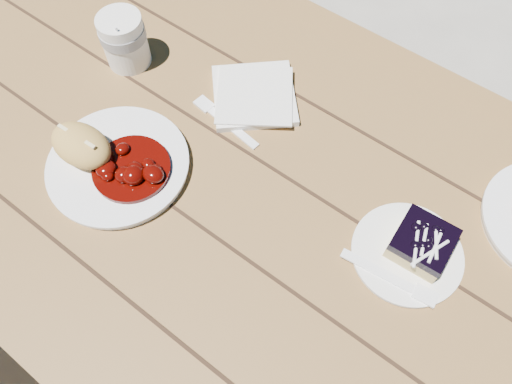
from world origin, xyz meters
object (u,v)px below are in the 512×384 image
Objects in this scene: blueberry_cake at (422,243)px; main_plate at (119,166)px; bread_roll at (81,145)px; dessert_plate at (407,254)px; coffee_cup at (124,41)px; picnic_table at (183,196)px.

main_plate is at bearing -163.87° from blueberry_cake.
bread_roll reaches higher than dessert_plate.
coffee_cup reaches higher than dessert_plate.
blueberry_cake reaches higher than main_plate.
bread_roll is at bearing -63.75° from coffee_cup.
picnic_table is 19.05× the size of coffee_cup.
main_plate reaches higher than picnic_table.
coffee_cup reaches higher than picnic_table.
blueberry_cake is at bearing 19.48° from bread_roll.
picnic_table is 0.25m from bread_roll.
coffee_cup is at bearing 116.25° from bread_roll.
coffee_cup is at bearing 176.64° from dessert_plate.
blueberry_cake is at bearing -1.98° from coffee_cup.
picnic_table is 17.48× the size of bread_roll.
blueberry_cake is at bearing 11.94° from picnic_table.
coffee_cup is at bearing 174.73° from blueberry_cake.
bread_roll is 0.56m from dessert_plate.
picnic_table is 0.19m from main_plate.
bread_roll is 1.09× the size of coffee_cup.
coffee_cup is (-0.64, 0.04, 0.05)m from dessert_plate.
main_plate is 0.52m from blueberry_cake.
picnic_table is 0.46m from dessert_plate.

